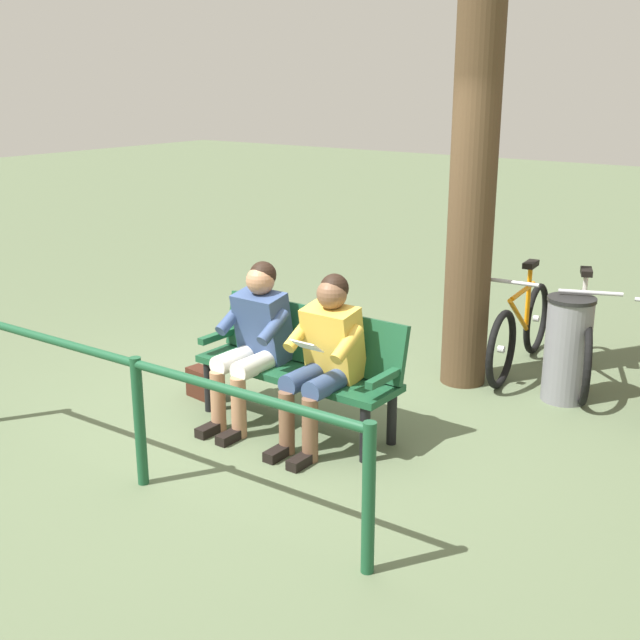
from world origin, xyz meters
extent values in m
plane|color=#566647|center=(0.00, 0.00, 0.00)|extent=(40.00, 40.00, 0.00)
cube|color=#194C2D|center=(-0.22, -0.01, 0.42)|extent=(1.60, 0.45, 0.05)
cube|color=#194C2D|center=(-0.22, -0.20, 0.66)|extent=(1.60, 0.15, 0.42)
cube|color=#194C2D|center=(-0.98, -0.01, 0.56)|extent=(0.06, 0.40, 0.05)
cube|color=#194C2D|center=(0.54, -0.02, 0.56)|extent=(0.06, 0.40, 0.05)
cylinder|color=black|center=(-0.94, 0.16, 0.20)|extent=(0.07, 0.07, 0.40)
cylinder|color=black|center=(0.50, 0.15, 0.20)|extent=(0.07, 0.07, 0.40)
cylinder|color=black|center=(-0.94, -0.18, 0.20)|extent=(0.07, 0.07, 0.40)
cylinder|color=black|center=(0.50, -0.19, 0.20)|extent=(0.07, 0.07, 0.40)
cube|color=gold|center=(-0.54, -0.03, 0.71)|extent=(0.38, 0.31, 0.55)
sphere|color=brown|center=(-0.54, -0.01, 1.06)|extent=(0.21, 0.21, 0.21)
sphere|color=black|center=(-0.54, -0.04, 1.10)|extent=(0.20, 0.20, 0.20)
cylinder|color=#334772|center=(-0.64, 0.17, 0.49)|extent=(0.15, 0.40, 0.15)
cylinder|color=brown|center=(-0.64, 0.37, 0.23)|extent=(0.11, 0.11, 0.45)
cube|color=black|center=(-0.64, 0.47, 0.04)|extent=(0.09, 0.22, 0.07)
cylinder|color=gold|center=(-0.74, 0.09, 0.77)|extent=(0.09, 0.31, 0.23)
cylinder|color=#334772|center=(-0.44, 0.17, 0.49)|extent=(0.15, 0.40, 0.15)
cylinder|color=brown|center=(-0.44, 0.37, 0.23)|extent=(0.11, 0.11, 0.45)
cube|color=black|center=(-0.44, 0.47, 0.04)|extent=(0.09, 0.22, 0.07)
cylinder|color=gold|center=(-0.34, 0.09, 0.77)|extent=(0.09, 0.31, 0.23)
cube|color=silver|center=(-0.54, 0.27, 0.77)|extent=(0.20, 0.12, 0.09)
cube|color=#334772|center=(0.10, -0.04, 0.71)|extent=(0.38, 0.31, 0.55)
sphere|color=#A87554|center=(0.10, -0.02, 1.06)|extent=(0.21, 0.21, 0.21)
sphere|color=black|center=(0.10, -0.05, 1.10)|extent=(0.20, 0.20, 0.20)
cylinder|color=white|center=(0.00, 0.16, 0.49)|extent=(0.15, 0.40, 0.15)
cylinder|color=#A87554|center=(0.00, 0.36, 0.23)|extent=(0.11, 0.11, 0.45)
cube|color=black|center=(0.00, 0.46, 0.04)|extent=(0.09, 0.22, 0.07)
cylinder|color=#334772|center=(-0.10, 0.09, 0.77)|extent=(0.09, 0.31, 0.23)
cylinder|color=white|center=(0.20, 0.16, 0.49)|extent=(0.15, 0.40, 0.15)
cylinder|color=#A87554|center=(0.20, 0.36, 0.23)|extent=(0.11, 0.11, 0.45)
cube|color=black|center=(0.20, 0.46, 0.04)|extent=(0.09, 0.22, 0.07)
cylinder|color=#334772|center=(0.30, 0.08, 0.77)|extent=(0.09, 0.31, 0.23)
cube|color=#3F1E14|center=(0.72, -0.02, 0.12)|extent=(0.31, 0.17, 0.24)
cylinder|color=#4C3823|center=(-0.80, -1.58, 1.92)|extent=(0.37, 0.37, 3.85)
cylinder|color=slate|center=(-1.63, -1.69, 0.41)|extent=(0.36, 0.36, 0.82)
cylinder|color=black|center=(-1.63, -1.69, 0.83)|extent=(0.37, 0.37, 0.03)
torus|color=black|center=(-1.77, -1.70, 0.33)|extent=(0.30, 0.64, 0.66)
cylinder|color=silver|center=(-1.77, -1.70, 0.33)|extent=(0.07, 0.07, 0.06)
torus|color=black|center=(-1.40, -2.65, 0.33)|extent=(0.30, 0.64, 0.66)
cylinder|color=silver|center=(-1.40, -2.65, 0.33)|extent=(0.07, 0.07, 0.06)
cylinder|color=silver|center=(-1.59, -2.17, 0.71)|extent=(0.27, 0.60, 0.04)
cylinder|color=silver|center=(-1.61, -2.10, 0.51)|extent=(0.26, 0.57, 0.43)
cylinder|color=silver|center=(-1.52, -2.34, 0.63)|extent=(0.04, 0.04, 0.55)
cube|color=black|center=(-1.52, -2.34, 0.91)|extent=(0.16, 0.24, 0.05)
cylinder|color=#B2B2B7|center=(-1.74, -1.79, 0.88)|extent=(0.46, 0.21, 0.03)
torus|color=black|center=(-1.10, -1.64, 0.33)|extent=(0.13, 0.66, 0.66)
cylinder|color=silver|center=(-1.10, -1.64, 0.33)|extent=(0.06, 0.06, 0.06)
torus|color=black|center=(-1.00, -2.66, 0.33)|extent=(0.13, 0.66, 0.66)
cylinder|color=silver|center=(-1.00, -2.66, 0.33)|extent=(0.06, 0.06, 0.06)
cylinder|color=orange|center=(-1.05, -2.15, 0.71)|extent=(0.10, 0.63, 0.04)
cylinder|color=orange|center=(-1.06, -2.07, 0.51)|extent=(0.10, 0.60, 0.43)
cylinder|color=orange|center=(-1.03, -2.33, 0.63)|extent=(0.04, 0.04, 0.55)
cube|color=black|center=(-1.03, -2.33, 0.91)|extent=(0.11, 0.23, 0.05)
cylinder|color=#B2B2B7|center=(-1.09, -1.75, 0.88)|extent=(0.48, 0.08, 0.03)
cylinder|color=#194C2D|center=(-1.65, 1.22, 0.42)|extent=(0.07, 0.07, 0.85)
cylinder|color=#194C2D|center=(0.03, 1.25, 0.42)|extent=(0.07, 0.07, 0.85)
cylinder|color=#194C2D|center=(0.03, 1.25, 0.81)|extent=(3.35, 0.12, 0.06)
camera|label=1|loc=(-3.61, 4.33, 2.49)|focal=45.45mm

